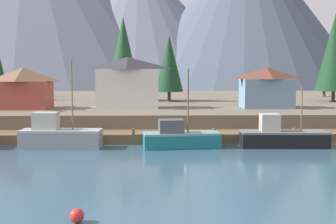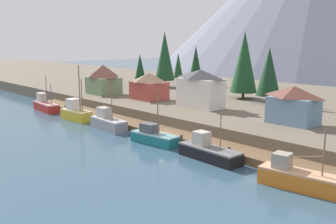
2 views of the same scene
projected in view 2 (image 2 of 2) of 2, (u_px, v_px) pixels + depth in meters
ground_plane at (247, 124)px, 67.30m from camera, size 400.00×400.00×1.00m
dock at (171, 135)px, 55.21m from camera, size 80.00×4.00×1.60m
shoreline_bank at (285, 106)px, 74.92m from camera, size 400.00×56.00×2.50m
fishing_boat_red at (45, 105)px, 76.85m from camera, size 8.33×2.84×7.09m
fishing_boat_yellow at (76, 113)px, 68.01m from camera, size 6.73×2.77×9.65m
fishing_boat_grey at (108, 122)px, 60.74m from camera, size 7.63×2.71×8.33m
fishing_boat_teal at (154, 137)px, 52.34m from camera, size 7.38×3.03×7.45m
fishing_boat_black at (209, 152)px, 45.32m from camera, size 8.27×2.76×5.78m
fishing_boat_orange at (301, 179)px, 36.33m from camera, size 8.44×3.52×6.14m
house_green at (103, 79)px, 82.66m from camera, size 6.76×5.61×6.21m
house_white at (200, 88)px, 65.82m from camera, size 8.08×4.39×6.47m
house_blue at (293, 105)px, 52.85m from camera, size 6.65×4.36×5.21m
house_red at (149, 86)px, 74.95m from camera, size 6.65×5.28×5.13m
conifer_near_left at (196, 63)px, 100.28m from camera, size 3.50×3.50×10.03m
conifer_mid_left at (269, 72)px, 69.07m from camera, size 4.32×4.32×10.12m
conifer_mid_right at (140, 67)px, 100.38m from camera, size 2.91×2.91×7.91m
conifer_back_left at (244, 62)px, 75.48m from camera, size 5.27×5.27×13.12m
conifer_centre at (165, 56)px, 93.89m from camera, size 4.80×4.80×13.48m
conifer_far_left at (178, 66)px, 105.72m from camera, size 2.64×2.64×7.97m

